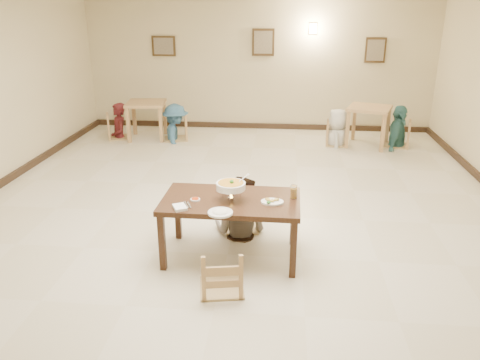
# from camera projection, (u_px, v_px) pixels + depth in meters

# --- Properties ---
(floor) EXTENTS (10.00, 10.00, 0.00)m
(floor) POSITION_uv_depth(u_px,v_px,m) (237.00, 215.00, 6.66)
(floor) COLOR beige
(floor) RESTS_ON ground
(wall_back) EXTENTS (10.00, 0.00, 10.00)m
(wall_back) POSITION_uv_depth(u_px,v_px,m) (259.00, 65.00, 10.78)
(wall_back) COLOR beige
(wall_back) RESTS_ON floor
(baseboard_back) EXTENTS (8.00, 0.06, 0.12)m
(baseboard_back) POSITION_uv_depth(u_px,v_px,m) (258.00, 126.00, 11.26)
(baseboard_back) COLOR #302116
(baseboard_back) RESTS_ON floor
(picture_a) EXTENTS (0.55, 0.04, 0.45)m
(picture_a) POSITION_uv_depth(u_px,v_px,m) (164.00, 46.00, 10.79)
(picture_a) COLOR #3B2916
(picture_a) RESTS_ON wall_back
(picture_b) EXTENTS (0.50, 0.04, 0.60)m
(picture_b) POSITION_uv_depth(u_px,v_px,m) (263.00, 42.00, 10.55)
(picture_b) COLOR #3B2916
(picture_b) RESTS_ON wall_back
(picture_c) EXTENTS (0.45, 0.04, 0.55)m
(picture_c) POSITION_uv_depth(u_px,v_px,m) (375.00, 50.00, 10.38)
(picture_c) COLOR #3B2916
(picture_c) RESTS_ON wall_back
(wall_sconce) EXTENTS (0.16, 0.05, 0.22)m
(wall_sconce) POSITION_uv_depth(u_px,v_px,m) (313.00, 29.00, 10.35)
(wall_sconce) COLOR #FFD88C
(wall_sconce) RESTS_ON wall_back
(main_table) EXTENTS (1.58, 0.90, 0.74)m
(main_table) POSITION_uv_depth(u_px,v_px,m) (231.00, 205.00, 5.37)
(main_table) COLOR #3B2112
(main_table) RESTS_ON floor
(chair_far) EXTENTS (0.42, 0.42, 0.90)m
(chair_far) POSITION_uv_depth(u_px,v_px,m) (242.00, 197.00, 6.12)
(chair_far) COLOR tan
(chair_far) RESTS_ON floor
(chair_near) EXTENTS (0.45, 0.45, 0.96)m
(chair_near) POSITION_uv_depth(u_px,v_px,m) (221.00, 249.00, 4.78)
(chair_near) COLOR tan
(chair_near) RESTS_ON floor
(main_diner) EXTENTS (0.91, 0.81, 1.56)m
(main_diner) POSITION_uv_depth(u_px,v_px,m) (240.00, 177.00, 5.89)
(main_diner) COLOR gray
(main_diner) RESTS_ON floor
(curry_warmer) EXTENTS (0.37, 0.33, 0.30)m
(curry_warmer) POSITION_uv_depth(u_px,v_px,m) (231.00, 186.00, 5.24)
(curry_warmer) COLOR silver
(curry_warmer) RESTS_ON main_table
(rice_plate_far) EXTENTS (0.31, 0.31, 0.07)m
(rice_plate_far) POSITION_uv_depth(u_px,v_px,m) (229.00, 189.00, 5.57)
(rice_plate_far) COLOR white
(rice_plate_far) RESTS_ON main_table
(rice_plate_near) EXTENTS (0.27, 0.27, 0.06)m
(rice_plate_near) POSITION_uv_depth(u_px,v_px,m) (220.00, 212.00, 4.96)
(rice_plate_near) COLOR white
(rice_plate_near) RESTS_ON main_table
(fried_plate) EXTENTS (0.25, 0.25, 0.06)m
(fried_plate) POSITION_uv_depth(u_px,v_px,m) (272.00, 201.00, 5.22)
(fried_plate) COLOR white
(fried_plate) RESTS_ON main_table
(chili_dish) EXTENTS (0.11, 0.11, 0.02)m
(chili_dish) POSITION_uv_depth(u_px,v_px,m) (195.00, 199.00, 5.30)
(chili_dish) COLOR white
(chili_dish) RESTS_ON main_table
(napkin_cutlery) EXTENTS (0.23, 0.28, 0.03)m
(napkin_cutlery) POSITION_uv_depth(u_px,v_px,m) (180.00, 207.00, 5.08)
(napkin_cutlery) COLOR white
(napkin_cutlery) RESTS_ON main_table
(drink_glass) EXTENTS (0.08, 0.08, 0.16)m
(drink_glass) POSITION_uv_depth(u_px,v_px,m) (294.00, 192.00, 5.34)
(drink_glass) COLOR white
(drink_glass) RESTS_ON main_table
(bg_table_left) EXTENTS (0.91, 0.91, 0.81)m
(bg_table_left) POSITION_uv_depth(u_px,v_px,m) (146.00, 108.00, 10.23)
(bg_table_left) COLOR tan
(bg_table_left) RESTS_ON floor
(bg_table_right) EXTENTS (1.05, 1.05, 0.83)m
(bg_table_right) POSITION_uv_depth(u_px,v_px,m) (369.00, 113.00, 9.68)
(bg_table_right) COLOR tan
(bg_table_right) RESTS_ON floor
(bg_chair_ll) EXTENTS (0.49, 0.49, 1.03)m
(bg_chair_ll) POSITION_uv_depth(u_px,v_px,m) (118.00, 115.00, 10.29)
(bg_chair_ll) COLOR tan
(bg_chair_ll) RESTS_ON floor
(bg_chair_lr) EXTENTS (0.51, 0.51, 1.08)m
(bg_chair_lr) POSITION_uv_depth(u_px,v_px,m) (175.00, 116.00, 10.17)
(bg_chair_lr) COLOR tan
(bg_chair_lr) RESTS_ON floor
(bg_chair_rl) EXTENTS (0.45, 0.45, 0.96)m
(bg_chair_rl) POSITION_uv_depth(u_px,v_px,m) (338.00, 123.00, 9.80)
(bg_chair_rl) COLOR tan
(bg_chair_rl) RESTS_ON floor
(bg_chair_rr) EXTENTS (0.49, 0.49, 1.04)m
(bg_chair_rr) POSITION_uv_depth(u_px,v_px,m) (399.00, 122.00, 9.70)
(bg_chair_rr) COLOR tan
(bg_chair_rr) RESTS_ON floor
(bg_diner_a) EXTENTS (0.61, 0.68, 1.57)m
(bg_diner_a) POSITION_uv_depth(u_px,v_px,m) (117.00, 103.00, 10.20)
(bg_diner_a) COLOR #50181C
(bg_diner_a) RESTS_ON floor
(bg_diner_b) EXTENTS (0.83, 1.14, 1.58)m
(bg_diner_b) POSITION_uv_depth(u_px,v_px,m) (174.00, 104.00, 10.08)
(bg_diner_b) COLOR teal
(bg_diner_b) RESTS_ON floor
(bg_diner_c) EXTENTS (0.57, 0.80, 1.54)m
(bg_diner_c) POSITION_uv_depth(u_px,v_px,m) (339.00, 109.00, 9.69)
(bg_diner_c) COLOR silver
(bg_diner_c) RESTS_ON floor
(bg_diner_d) EXTENTS (0.79, 1.10, 1.73)m
(bg_diner_d) POSITION_uv_depth(u_px,v_px,m) (401.00, 105.00, 9.58)
(bg_diner_d) COLOR teal
(bg_diner_d) RESTS_ON floor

